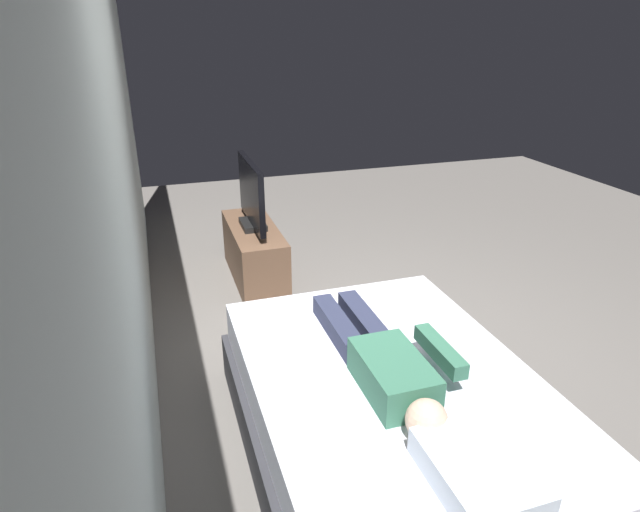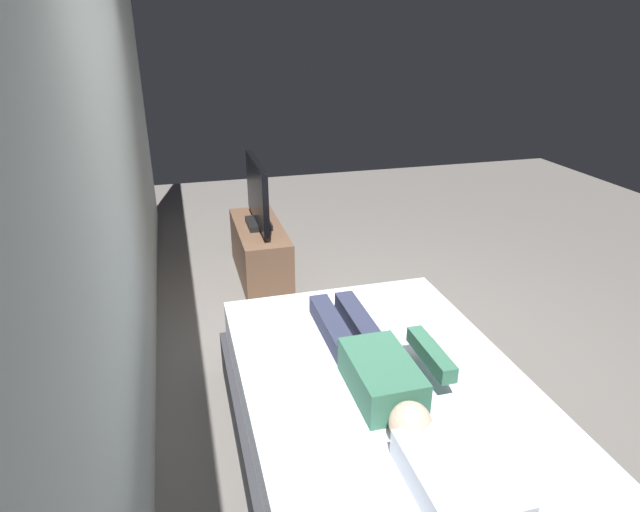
{
  "view_description": "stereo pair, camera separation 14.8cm",
  "coord_description": "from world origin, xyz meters",
  "px_view_note": "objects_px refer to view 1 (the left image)",
  "views": [
    {
      "loc": [
        -2.86,
        1.29,
        2.15
      ],
      "look_at": [
        0.35,
        0.26,
        0.69
      ],
      "focal_mm": 30.13,
      "sensor_mm": 36.0,
      "label": 1
    },
    {
      "loc": [
        -2.9,
        1.15,
        2.15
      ],
      "look_at": [
        0.35,
        0.26,
        0.69
      ],
      "focal_mm": 30.13,
      "sensor_mm": 36.0,
      "label": 2
    }
  ],
  "objects_px": {
    "pillow": "(477,472)",
    "tv": "(251,196)",
    "tv_stand": "(254,253)",
    "remote": "(441,344)",
    "person": "(384,361)",
    "bed": "(392,420)"
  },
  "relations": [
    {
      "from": "pillow",
      "to": "tv_stand",
      "type": "relative_size",
      "value": 0.44
    },
    {
      "from": "person",
      "to": "tv_stand",
      "type": "xyz_separation_m",
      "value": [
        2.4,
        0.18,
        -0.37
      ]
    },
    {
      "from": "bed",
      "to": "tv",
      "type": "height_order",
      "value": "tv"
    },
    {
      "from": "tv_stand",
      "to": "tv",
      "type": "bearing_deg",
      "value": -90.0
    },
    {
      "from": "bed",
      "to": "remote",
      "type": "xyz_separation_m",
      "value": [
        0.18,
        -0.36,
        0.29
      ]
    },
    {
      "from": "person",
      "to": "tv_stand",
      "type": "bearing_deg",
      "value": 4.4
    },
    {
      "from": "remote",
      "to": "tv",
      "type": "distance_m",
      "value": 2.34
    },
    {
      "from": "person",
      "to": "tv",
      "type": "relative_size",
      "value": 1.43
    },
    {
      "from": "pillow",
      "to": "remote",
      "type": "bearing_deg",
      "value": -21.71
    },
    {
      "from": "person",
      "to": "tv",
      "type": "xyz_separation_m",
      "value": [
        2.4,
        0.18,
        0.16
      ]
    },
    {
      "from": "remote",
      "to": "tv_stand",
      "type": "relative_size",
      "value": 0.14
    },
    {
      "from": "pillow",
      "to": "tv",
      "type": "distance_m",
      "value": 3.16
    },
    {
      "from": "tv",
      "to": "pillow",
      "type": "bearing_deg",
      "value": -175.79
    },
    {
      "from": "bed",
      "to": "pillow",
      "type": "bearing_deg",
      "value": 180.0
    },
    {
      "from": "tv_stand",
      "to": "tv",
      "type": "relative_size",
      "value": 1.25
    },
    {
      "from": "person",
      "to": "remote",
      "type": "distance_m",
      "value": 0.44
    },
    {
      "from": "pillow",
      "to": "tv",
      "type": "bearing_deg",
      "value": 4.21
    },
    {
      "from": "pillow",
      "to": "tv",
      "type": "xyz_separation_m",
      "value": [
        3.15,
        0.23,
        0.18
      ]
    },
    {
      "from": "bed",
      "to": "tv",
      "type": "distance_m",
      "value": 2.5
    },
    {
      "from": "pillow",
      "to": "tv_stand",
      "type": "xyz_separation_m",
      "value": [
        3.15,
        0.23,
        -0.35
      ]
    },
    {
      "from": "bed",
      "to": "remote",
      "type": "bearing_deg",
      "value": -63.3
    },
    {
      "from": "pillow",
      "to": "person",
      "type": "height_order",
      "value": "person"
    }
  ]
}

